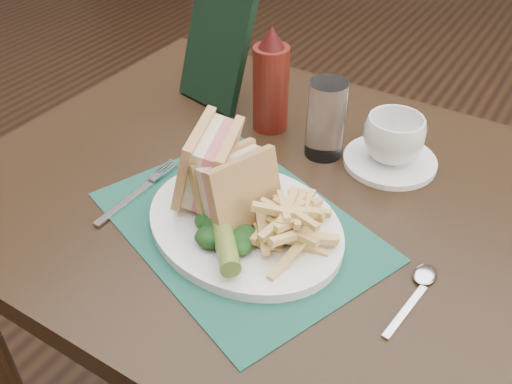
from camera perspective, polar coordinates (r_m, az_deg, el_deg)
floor at (r=1.73m, az=9.30°, el=-10.40°), size 7.00×7.00×0.00m
table_main at (r=1.15m, az=0.54°, el=-14.02°), size 0.90×0.75×0.75m
placemat at (r=0.81m, az=-1.75°, el=-3.36°), size 0.46×0.40×0.00m
plate at (r=0.79m, az=-1.15°, el=-3.26°), size 0.35×0.31×0.01m
sandwich_half_a at (r=0.81m, az=-6.22°, el=3.11°), size 0.11×0.14×0.12m
sandwich_half_b at (r=0.78m, az=-2.87°, el=1.26°), size 0.11×0.12×0.10m
kale_garnish at (r=0.75m, az=-3.44°, el=-4.31°), size 0.11×0.08×0.03m
pickle_spear at (r=0.73m, az=-3.19°, el=-4.58°), size 0.10×0.11×0.03m
fries_pile at (r=0.75m, az=3.75°, el=-2.58°), size 0.18×0.20×0.06m
fork at (r=0.88m, az=-11.70°, el=0.22°), size 0.04×0.17×0.01m
spoon at (r=0.73m, az=15.42°, el=-10.00°), size 0.05×0.15×0.01m
saucer at (r=0.95m, az=13.22°, el=3.05°), size 0.16×0.16×0.01m
coffee_cup at (r=0.93m, az=13.60°, el=5.22°), size 0.13×0.13×0.08m
drinking_glass at (r=0.92m, az=6.99°, el=7.22°), size 0.08×0.08×0.13m
ketchup_bottle at (r=0.98m, az=1.50°, el=11.21°), size 0.07×0.07×0.19m
check_presenter at (r=1.07m, az=-3.88°, el=14.68°), size 0.16×0.11×0.22m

